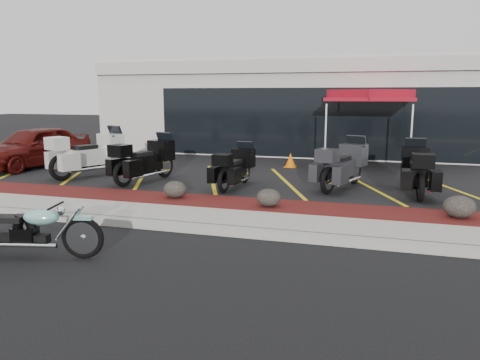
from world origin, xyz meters
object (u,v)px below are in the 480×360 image
(hero_cruiser, at_px, (83,232))
(parked_car, at_px, (34,147))
(touring_white, at_px, (115,149))
(popup_canopy, at_px, (370,97))
(traffic_cone, at_px, (290,160))

(hero_cruiser, distance_m, parked_car, 9.61)
(touring_white, relative_size, popup_canopy, 0.74)
(hero_cruiser, bearing_deg, touring_white, 104.81)
(touring_white, xyz_separation_m, traffic_cone, (5.04, 2.62, -0.50))
(hero_cruiser, xyz_separation_m, parked_car, (-6.64, 6.94, 0.39))
(hero_cruiser, bearing_deg, traffic_cone, 67.92)
(popup_canopy, bearing_deg, touring_white, -139.03)
(touring_white, xyz_separation_m, popup_canopy, (7.50, 3.58, 1.59))
(hero_cruiser, relative_size, popup_canopy, 0.75)
(parked_car, distance_m, traffic_cone, 8.59)
(hero_cruiser, height_order, traffic_cone, hero_cruiser)
(traffic_cone, bearing_deg, parked_car, -163.80)
(parked_car, bearing_deg, popup_canopy, 28.27)
(hero_cruiser, distance_m, popup_canopy, 11.25)
(hero_cruiser, bearing_deg, parked_car, 121.38)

